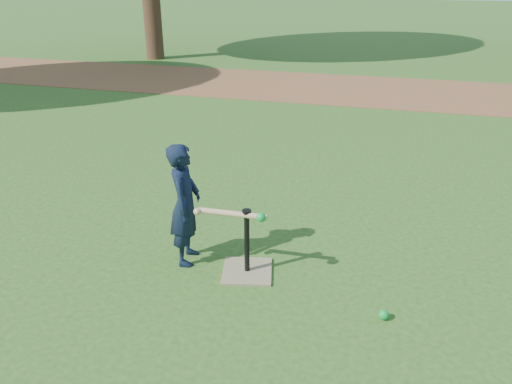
# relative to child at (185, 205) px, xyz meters

# --- Properties ---
(ground) EXTENTS (80.00, 80.00, 0.00)m
(ground) POSITION_rel_child_xyz_m (0.96, -0.15, -0.56)
(ground) COLOR #285116
(ground) RESTS_ON ground
(dirt_strip) EXTENTS (24.00, 3.00, 0.01)m
(dirt_strip) POSITION_rel_child_xyz_m (0.96, 7.35, -0.56)
(dirt_strip) COLOR brown
(dirt_strip) RESTS_ON ground
(child) EXTENTS (0.34, 0.45, 1.12)m
(child) POSITION_rel_child_xyz_m (0.00, 0.00, 0.00)
(child) COLOR black
(child) RESTS_ON ground
(wiffle_ball_ground) EXTENTS (0.08, 0.08, 0.08)m
(wiffle_ball_ground) POSITION_rel_child_xyz_m (1.77, -0.41, -0.52)
(wiffle_ball_ground) COLOR #0D9935
(wiffle_ball_ground) RESTS_ON ground
(batting_tee) EXTENTS (0.51, 0.51, 0.61)m
(batting_tee) POSITION_rel_child_xyz_m (0.58, -0.06, -0.45)
(batting_tee) COLOR #877C56
(batting_tee) RESTS_ON ground
(swing_action) EXTENTS (0.64, 0.15, 0.11)m
(swing_action) POSITION_rel_child_xyz_m (0.49, -0.11, 0.02)
(swing_action) COLOR tan
(swing_action) RESTS_ON ground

